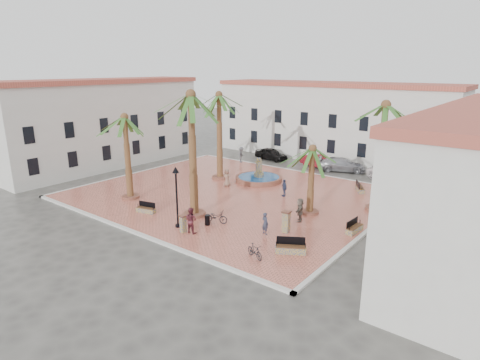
{
  "coord_description": "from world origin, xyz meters",
  "views": [
    {
      "loc": [
        21.99,
        -27.08,
        11.3
      ],
      "look_at": [
        1.0,
        0.0,
        1.6
      ],
      "focal_mm": 30.0,
      "sensor_mm": 36.0,
      "label": 1
    }
  ],
  "objects_px": {
    "bench_e": "(354,229)",
    "pedestrian_north": "(241,155)",
    "palm_sw": "(125,127)",
    "palm_e": "(312,158)",
    "lamppost_e": "(384,168)",
    "cyclist_b": "(191,220)",
    "lamppost_s": "(176,187)",
    "bollard_e": "(286,221)",
    "bicycle_b": "(255,251)",
    "fountain": "(259,178)",
    "palm_ne": "(385,117)",
    "bicycle_a": "(216,217)",
    "car_black": "(271,154)",
    "pedestrian_fountain_a": "(227,178)",
    "bench_ne": "(360,189)",
    "car_white": "(392,173)",
    "bench_se": "(291,249)",
    "cyclist_a": "(265,223)",
    "litter_bin": "(207,220)",
    "pedestrian_east": "(300,210)",
    "palm_nw": "(219,104)",
    "pedestrian_fountain_b": "(284,188)",
    "car_red": "(317,161)",
    "palm_s": "(191,108)",
    "car_silver": "(342,165)",
    "bollard_n": "(311,173)",
    "bollard_se": "(183,223)",
    "bench_s": "(146,210)"
  },
  "relations": [
    {
      "from": "palm_sw",
      "to": "palm_e",
      "type": "relative_size",
      "value": 1.35
    },
    {
      "from": "car_black",
      "to": "lamppost_s",
      "type": "bearing_deg",
      "value": -157.07
    },
    {
      "from": "pedestrian_north",
      "to": "pedestrian_east",
      "type": "relative_size",
      "value": 1.05
    },
    {
      "from": "fountain",
      "to": "car_white",
      "type": "height_order",
      "value": "fountain"
    },
    {
      "from": "cyclist_a",
      "to": "car_white",
      "type": "xyz_separation_m",
      "value": [
        2.28,
        19.92,
        -0.24
      ]
    },
    {
      "from": "lamppost_e",
      "to": "car_black",
      "type": "relative_size",
      "value": 0.99
    },
    {
      "from": "bollard_n",
      "to": "car_black",
      "type": "xyz_separation_m",
      "value": [
        -8.72,
        5.85,
        -0.11
      ]
    },
    {
      "from": "bench_se",
      "to": "pedestrian_fountain_a",
      "type": "distance_m",
      "value": 15.16
    },
    {
      "from": "bicycle_a",
      "to": "car_white",
      "type": "height_order",
      "value": "car_white"
    },
    {
      "from": "palm_sw",
      "to": "palm_e",
      "type": "distance_m",
      "value": 15.72
    },
    {
      "from": "bench_e",
      "to": "pedestrian_north",
      "type": "distance_m",
      "value": 22.71
    },
    {
      "from": "bollard_n",
      "to": "pedestrian_fountain_a",
      "type": "bearing_deg",
      "value": -128.25
    },
    {
      "from": "bench_e",
      "to": "bollard_se",
      "type": "distance_m",
      "value": 11.97
    },
    {
      "from": "palm_e",
      "to": "bollard_e",
      "type": "height_order",
      "value": "palm_e"
    },
    {
      "from": "lamppost_s",
      "to": "pedestrian_east",
      "type": "relative_size",
      "value": 2.52
    },
    {
      "from": "lamppost_s",
      "to": "cyclist_b",
      "type": "distance_m",
      "value": 2.59
    },
    {
      "from": "bench_e",
      "to": "litter_bin",
      "type": "xyz_separation_m",
      "value": [
        -9.02,
        -5.31,
        0.12
      ]
    },
    {
      "from": "pedestrian_fountain_a",
      "to": "pedestrian_east",
      "type": "bearing_deg",
      "value": -20.22
    },
    {
      "from": "palm_sw",
      "to": "bollard_e",
      "type": "relative_size",
      "value": 4.78
    },
    {
      "from": "pedestrian_north",
      "to": "bicycle_a",
      "type": "bearing_deg",
      "value": -169.26
    },
    {
      "from": "bollard_n",
      "to": "palm_ne",
      "type": "bearing_deg",
      "value": -29.33
    },
    {
      "from": "pedestrian_fountain_a",
      "to": "bench_ne",
      "type": "bearing_deg",
      "value": 29.73
    },
    {
      "from": "pedestrian_fountain_a",
      "to": "bicycle_b",
      "type": "bearing_deg",
      "value": -44.32
    },
    {
      "from": "bicycle_b",
      "to": "fountain",
      "type": "bearing_deg",
      "value": 54.36
    },
    {
      "from": "bench_ne",
      "to": "bicycle_b",
      "type": "relative_size",
      "value": 1.22
    },
    {
      "from": "pedestrian_east",
      "to": "car_silver",
      "type": "distance_m",
      "value": 16.99
    },
    {
      "from": "lamppost_s",
      "to": "pedestrian_fountain_b",
      "type": "relative_size",
      "value": 2.9
    },
    {
      "from": "fountain",
      "to": "car_red",
      "type": "relative_size",
      "value": 1.12
    },
    {
      "from": "pedestrian_fountain_a",
      "to": "pedestrian_east",
      "type": "height_order",
      "value": "pedestrian_east"
    },
    {
      "from": "bench_s",
      "to": "palm_sw",
      "type": "bearing_deg",
      "value": 144.02
    },
    {
      "from": "lamppost_e",
      "to": "cyclist_b",
      "type": "height_order",
      "value": "lamppost_e"
    },
    {
      "from": "lamppost_e",
      "to": "cyclist_a",
      "type": "height_order",
      "value": "lamppost_e"
    },
    {
      "from": "palm_ne",
      "to": "bicycle_a",
      "type": "xyz_separation_m",
      "value": [
        -8.41,
        -9.99,
        -6.98
      ]
    },
    {
      "from": "cyclist_b",
      "to": "car_white",
      "type": "relative_size",
      "value": 0.37
    },
    {
      "from": "bench_se",
      "to": "bicycle_b",
      "type": "xyz_separation_m",
      "value": [
        -1.36,
        -1.91,
        0.16
      ]
    },
    {
      "from": "car_red",
      "to": "pedestrian_fountain_a",
      "type": "bearing_deg",
      "value": -176.89
    },
    {
      "from": "bollard_e",
      "to": "palm_ne",
      "type": "bearing_deg",
      "value": 67.79
    },
    {
      "from": "pedestrian_fountain_a",
      "to": "pedestrian_fountain_b",
      "type": "distance_m",
      "value": 6.07
    },
    {
      "from": "litter_bin",
      "to": "car_silver",
      "type": "xyz_separation_m",
      "value": [
        0.94,
        21.33,
        0.23
      ]
    },
    {
      "from": "lamppost_s",
      "to": "palm_e",
      "type": "bearing_deg",
      "value": 53.49
    },
    {
      "from": "cyclist_b",
      "to": "car_silver",
      "type": "bearing_deg",
      "value": -98.18
    },
    {
      "from": "pedestrian_east",
      "to": "palm_nw",
      "type": "bearing_deg",
      "value": -137.85
    },
    {
      "from": "litter_bin",
      "to": "pedestrian_fountain_b",
      "type": "xyz_separation_m",
      "value": [
        0.85,
        9.22,
        0.4
      ]
    },
    {
      "from": "bollard_se",
      "to": "bollard_e",
      "type": "bearing_deg",
      "value": 37.78
    },
    {
      "from": "palm_nw",
      "to": "pedestrian_north",
      "type": "relative_size",
      "value": 4.75
    },
    {
      "from": "palm_nw",
      "to": "car_red",
      "type": "relative_size",
      "value": 2.12
    },
    {
      "from": "lamppost_e",
      "to": "cyclist_a",
      "type": "relative_size",
      "value": 2.78
    },
    {
      "from": "palm_s",
      "to": "pedestrian_fountain_a",
      "type": "bearing_deg",
      "value": 111.84
    },
    {
      "from": "litter_bin",
      "to": "car_red",
      "type": "height_order",
      "value": "car_red"
    },
    {
      "from": "bollard_e",
      "to": "fountain",
      "type": "bearing_deg",
      "value": 133.49
    }
  ]
}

